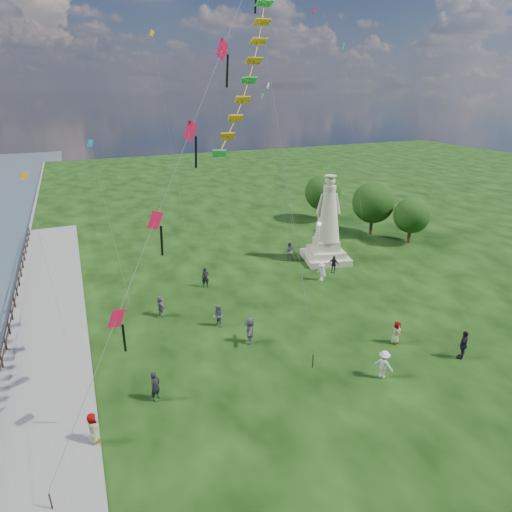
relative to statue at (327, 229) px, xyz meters
name	(u,v)px	position (x,y,z in m)	size (l,w,h in m)	color
waterfront	(23,375)	(-25.36, -8.20, -3.13)	(200.00, 200.00, 1.51)	#374A53
statue	(327,229)	(0.00, 0.00, 0.00)	(4.81, 4.81, 8.11)	#BBB08D
lamppost	(319,235)	(-1.52, -1.02, 0.02)	(0.40, 0.40, 4.27)	silver
tree_row	(362,201)	(8.33, 6.15, 0.42)	(8.23, 14.77, 5.99)	#382314
person_0	(155,386)	(-18.64, -13.36, -2.21)	(0.62, 0.41, 1.70)	black
person_1	(218,316)	(-13.28, -7.61, -2.24)	(0.80, 0.49, 1.65)	#595960
person_2	(384,364)	(-6.40, -16.52, -2.21)	(1.10, 0.57, 1.71)	silver
person_3	(464,345)	(-0.77, -16.92, -2.12)	(1.11, 0.57, 1.89)	black
person_4	(396,333)	(-3.40, -14.04, -2.28)	(0.77, 0.47, 1.57)	#595960
person_5	(161,306)	(-16.58, -4.52, -2.28)	(1.46, 0.63, 1.57)	#595960
person_6	(205,278)	(-12.25, -1.23, -2.21)	(0.62, 0.41, 1.70)	black
person_7	(289,251)	(-3.27, 1.26, -2.11)	(0.92, 0.57, 1.89)	#595960
person_8	(321,272)	(-2.78, -3.83, -2.27)	(1.02, 0.53, 1.58)	silver
person_9	(333,264)	(-0.95, -2.83, -2.27)	(0.93, 0.48, 1.59)	black
person_10	(93,430)	(-21.83, -15.23, -2.28)	(0.76, 0.47, 1.56)	#595960
person_11	(250,330)	(-12.03, -10.29, -2.16)	(1.67, 0.72, 1.81)	#595960
red_kite_train	(188,143)	(-15.96, -12.61, 10.01)	(12.74, 9.35, 21.15)	black
small_kites	(230,95)	(-7.19, 6.02, 11.64)	(29.81, 17.81, 32.45)	teal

